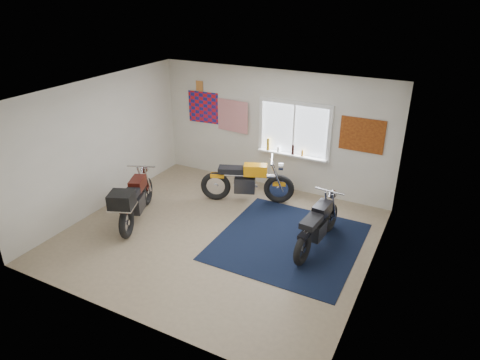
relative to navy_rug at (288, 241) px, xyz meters
The scene contains 10 objects.
ground 1.32m from the navy_rug, 161.96° to the right, with size 5.50×5.50×0.00m, color #9E896B.
room_shell 2.10m from the navy_rug, 161.96° to the right, with size 5.50×5.50×5.50m.
navy_rug is the anchor object (origin of this frame).
window_assembly 2.58m from the navy_rug, 110.10° to the left, with size 1.66×0.17×1.26m.
oil_bottles 2.45m from the navy_rug, 117.20° to the left, with size 0.88×0.07×0.28m.
flag_display 4.34m from the navy_rug, 146.70° to the left, with size 1.60×0.10×1.17m.
triumph_poster 2.68m from the navy_rug, 71.42° to the left, with size 0.90×0.03×0.70m, color #A54C14.
yellow_triumph 1.84m from the navy_rug, 142.33° to the left, with size 1.94×0.91×1.02m.
black_chrome_bike 0.64m from the navy_rug, 10.42° to the left, with size 0.56×1.82×0.94m.
maroon_tourer 3.08m from the navy_rug, 165.35° to the right, with size 1.02×1.86×0.97m.
Camera 1 is at (3.54, -5.94, 4.37)m, focal length 32.00 mm.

